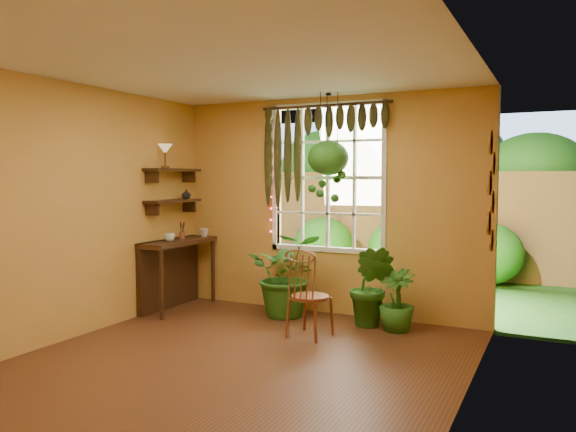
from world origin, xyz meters
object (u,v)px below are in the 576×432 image
counter_ledge (172,266)px  potted_plant_left (288,274)px  potted_plant_mid (371,286)px  hanging_basket (328,161)px  windsor_chair (309,308)px

counter_ledge → potted_plant_left: bearing=9.8°
potted_plant_mid → hanging_basket: 1.55m
potted_plant_left → hanging_basket: bearing=10.0°
counter_ledge → hanging_basket: (2.04, 0.36, 1.35)m
windsor_chair → potted_plant_mid: windsor_chair is taller
windsor_chair → potted_plant_left: windsor_chair is taller
potted_plant_mid → hanging_basket: size_ratio=0.72×
counter_ledge → windsor_chair: size_ratio=1.10×
potted_plant_mid → counter_ledge: bearing=-174.5°
counter_ledge → potted_plant_left: potted_plant_left is taller
windsor_chair → potted_plant_left: bearing=137.4°
windsor_chair → potted_plant_mid: 0.86m
windsor_chair → hanging_basket: (-0.11, 0.81, 1.59)m
windsor_chair → potted_plant_mid: bearing=64.0°
hanging_basket → potted_plant_mid: bearing=-10.1°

